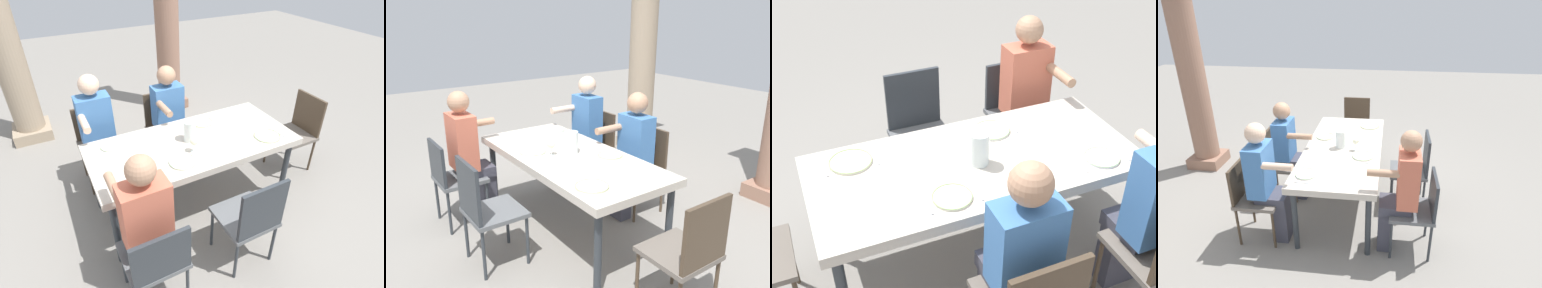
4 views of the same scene
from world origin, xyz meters
TOP-DOWN VIEW (x-y plane):
  - ground_plane at (0.00, 0.00)m, footprint 16.00×16.00m
  - dining_table at (0.00, 0.00)m, footprint 1.98×0.90m
  - chair_west_north at (-0.75, 0.87)m, footprint 0.44×0.44m
  - chair_west_south at (-0.75, -0.86)m, footprint 0.44×0.44m
  - chair_mid_north at (0.07, 0.87)m, footprint 0.44×0.44m
  - chair_mid_south at (0.07, -0.87)m, footprint 0.44×0.44m
  - chair_head_east at (1.41, 0.00)m, footprint 0.44×0.44m
  - diner_woman_green at (-0.75, 0.69)m, footprint 0.35×0.49m
  - diner_man_white at (-0.75, -0.67)m, footprint 0.35×0.49m
  - diner_guest_third at (0.07, 0.69)m, footprint 0.35×0.49m
  - stone_column_centre at (0.75, 2.25)m, footprint 0.47×0.47m
  - plate_0 at (-0.71, 0.28)m, footprint 0.21×0.21m
  - fork_0 at (-0.86, 0.28)m, footprint 0.03×0.17m
  - spoon_0 at (-0.56, 0.28)m, footprint 0.02×0.17m
  - plate_1 at (-0.23, -0.25)m, footprint 0.24×0.24m
  - wine_glass_1 at (-0.07, -0.15)m, footprint 0.07×0.07m
  - fork_1 at (-0.38, -0.25)m, footprint 0.03×0.17m
  - spoon_1 at (-0.08, -0.25)m, footprint 0.04×0.17m
  - plate_2 at (0.25, 0.27)m, footprint 0.22×0.22m
  - fork_2 at (0.10, 0.27)m, footprint 0.02×0.17m
  - spoon_2 at (0.40, 0.27)m, footprint 0.03×0.17m
  - plate_3 at (0.69, -0.26)m, footprint 0.26×0.26m
  - fork_3 at (0.54, -0.26)m, footprint 0.02×0.17m
  - spoon_3 at (0.84, -0.26)m, footprint 0.02×0.17m
  - water_pitcher at (-0.01, 0.03)m, footprint 0.12×0.12m

SIDE VIEW (x-z plane):
  - ground_plane at x=0.00m, z-range 0.00..0.00m
  - chair_mid_north at x=0.07m, z-range 0.07..0.95m
  - chair_west_south at x=-0.75m, z-range 0.08..0.94m
  - chair_west_north at x=-0.75m, z-range 0.08..0.97m
  - chair_head_east at x=1.41m, z-range 0.07..0.99m
  - chair_mid_south at x=0.07m, z-range 0.07..1.00m
  - diner_guest_third at x=0.07m, z-range 0.05..1.32m
  - diner_man_white at x=-0.75m, z-range 0.05..1.37m
  - dining_table at x=0.00m, z-range 0.32..1.09m
  - diner_woman_green at x=-0.75m, z-range 0.05..1.37m
  - fork_0 at x=-0.86m, z-range 0.77..0.78m
  - spoon_0 at x=-0.56m, z-range 0.77..0.78m
  - fork_1 at x=-0.38m, z-range 0.77..0.78m
  - spoon_1 at x=-0.08m, z-range 0.77..0.78m
  - fork_2 at x=0.10m, z-range 0.77..0.78m
  - spoon_2 at x=0.40m, z-range 0.77..0.78m
  - fork_3 at x=0.54m, z-range 0.77..0.78m
  - spoon_3 at x=0.84m, z-range 0.77..0.78m
  - plate_3 at x=0.69m, z-range 0.77..0.79m
  - plate_1 at x=-0.23m, z-range 0.77..0.79m
  - plate_2 at x=0.25m, z-range 0.77..0.79m
  - plate_0 at x=-0.71m, z-range 0.77..0.79m
  - water_pitcher at x=-0.01m, z-range 0.76..0.97m
  - wine_glass_1 at x=-0.07m, z-range 0.80..0.95m
  - stone_column_centre at x=0.75m, z-range -0.02..3.02m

